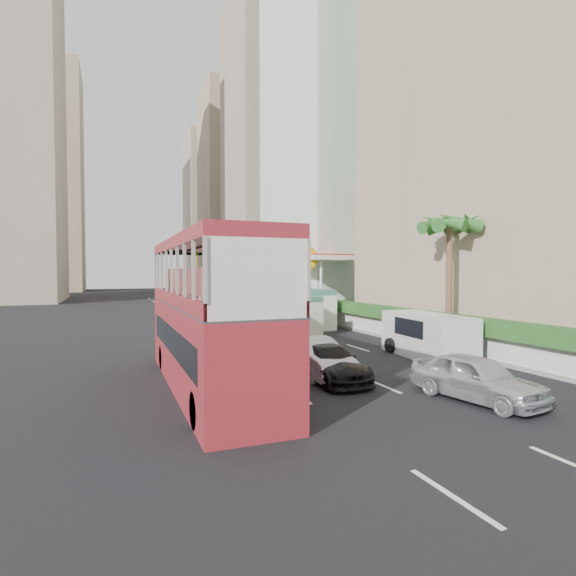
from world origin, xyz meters
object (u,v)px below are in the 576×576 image
van_asset (262,327)px  palm_tree (449,282)px  panel_van_far (283,307)px  car_silver_lane_b (476,401)px  double_decker_bus (209,313)px  minibus_far (304,307)px  shell_station (326,285)px  panel_van_near (427,336)px  car_black (328,380)px  car_silver_lane_a (315,375)px  minibus_near (285,314)px

van_asset → palm_tree: 13.72m
van_asset → panel_van_far: 5.02m
palm_tree → car_silver_lane_b: bearing=-127.3°
double_decker_bus → car_silver_lane_b: 8.95m
minibus_far → shell_station: bearing=52.8°
panel_van_near → palm_tree: size_ratio=0.78×
palm_tree → minibus_far: bearing=109.9°
car_black → palm_tree: (9.54, 4.55, 3.38)m
car_silver_lane_a → minibus_far: bearing=67.0°
double_decker_bus → minibus_far: double_decker_bus is taller
car_black → van_asset: size_ratio=0.83×
car_silver_lane_a → panel_van_far: size_ratio=0.82×
minibus_far → shell_station: size_ratio=0.77×
panel_van_near → shell_station: 22.08m
car_silver_lane_b → panel_van_near: size_ratio=0.84×
panel_van_near → car_silver_lane_b: bearing=-112.1°
car_silver_lane_a → van_asset: bearing=78.2°
car_silver_lane_a → minibus_near: 11.78m
car_black → minibus_near: minibus_near is taller
car_silver_lane_a → palm_tree: size_ratio=0.67×
car_silver_lane_a → van_asset: 15.50m
minibus_far → panel_van_far: (0.19, 4.64, -0.32)m
minibus_near → palm_tree: 10.17m
double_decker_bus → car_silver_lane_b: size_ratio=2.64×
car_black → palm_tree: bearing=25.9°
car_silver_lane_a → panel_van_near: (6.40, 1.44, 1.00)m
minibus_near → shell_station: shell_station is taller
van_asset → minibus_near: minibus_near is taller
panel_van_near → minibus_far: bearing=97.8°
van_asset → shell_station: bearing=32.2°
double_decker_bus → car_silver_lane_b: double_decker_bus is taller
panel_van_near → van_asset: bearing=109.5°
car_black → minibus_far: (5.70, 15.18, 1.37)m
car_silver_lane_b → minibus_near: 16.19m
panel_van_far → car_black: bearing=-105.3°
car_silver_lane_a → minibus_near: (3.18, 11.27, 1.24)m
car_silver_lane_b → van_asset: size_ratio=0.79×
panel_van_far → shell_station: size_ratio=0.66×
van_asset → palm_tree: palm_tree is taller
car_black → van_asset: van_asset is taller
panel_van_far → double_decker_bus: bearing=-116.5°
shell_station → car_silver_lane_b: bearing=-107.6°
minibus_near → shell_station: (8.72, 11.49, 1.51)m
car_black → panel_van_far: panel_van_far is taller
car_silver_lane_a → panel_van_far: bearing=71.5°
car_silver_lane_b → minibus_near: (0.06, 16.14, 1.24)m
minibus_far → palm_tree: size_ratio=0.97×
minibus_near → panel_van_far: bearing=57.9°
car_silver_lane_a → double_decker_bus: bearing=-177.4°
car_black → minibus_near: 12.50m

